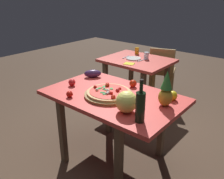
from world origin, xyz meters
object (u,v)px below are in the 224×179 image
at_px(background_table, 137,67).
at_px(pizza, 109,92).
at_px(dining_chair, 162,69).
at_px(bell_pepper, 173,96).
at_px(display_table, 113,103).
at_px(dinner_plate, 133,58).
at_px(melon, 126,102).
at_px(drinking_glass_water, 146,56).
at_px(tomato_near_board, 140,97).
at_px(drinking_glass_juice, 137,51).
at_px(eggplant, 93,74).
at_px(pizza_board, 109,95).
at_px(fork_utensil, 126,57).
at_px(wine_bottle, 140,106).
at_px(pineapple_left, 166,91).
at_px(tomato_beside_pepper, 70,94).
at_px(knife_utensil, 141,60).
at_px(napkin_folded, 129,64).
at_px(tomato_by_bottle, 133,83).
at_px(tomato_at_corner, 72,82).

height_order(background_table, pizza, pizza).
bearing_deg(dining_chair, bell_pepper, 100.97).
relative_size(display_table, dinner_plate, 6.17).
relative_size(melon, drinking_glass_water, 1.79).
relative_size(tomato_near_board, drinking_glass_juice, 0.75).
bearing_deg(pizza, dinner_plate, 114.92).
height_order(display_table, eggplant, eggplant).
xyz_separation_m(pizza_board, fork_utensil, (-0.72, 1.24, -0.01)).
bearing_deg(eggplant, pizza_board, -30.05).
xyz_separation_m(wine_bottle, pineapple_left, (0.02, 0.38, 0.01)).
xyz_separation_m(background_table, melon, (0.86, -1.42, 0.21)).
height_order(dining_chair, fork_utensil, dining_chair).
distance_m(display_table, drinking_glass_juice, 1.64).
bearing_deg(tomato_beside_pepper, knife_utensil, 96.42).
distance_m(tomato_beside_pepper, napkin_folded, 1.28).
xyz_separation_m(pineapple_left, melon, (-0.19, -0.32, -0.05)).
height_order(pizza_board, eggplant, eggplant).
relative_size(pizza_board, tomato_beside_pepper, 7.45).
height_order(dining_chair, pizza_board, dining_chair).
xyz_separation_m(melon, dinner_plate, (-0.91, 1.40, -0.09)).
relative_size(drinking_glass_juice, drinking_glass_water, 0.96).
height_order(bell_pepper, eggplant, same).
height_order(wine_bottle, tomato_by_bottle, wine_bottle).
distance_m(dining_chair, dinner_plate, 0.72).
bearing_deg(pizza_board, drinking_glass_water, 107.55).
distance_m(wine_bottle, tomato_beside_pepper, 0.78).
distance_m(pizza_board, wine_bottle, 0.56).
bearing_deg(background_table, fork_utensil, -173.29).
relative_size(wine_bottle, tomato_near_board, 4.71).
distance_m(display_table, dinner_plate, 1.33).
distance_m(tomato_at_corner, napkin_folded, 1.05).
bearing_deg(tomato_near_board, drinking_glass_juice, 125.30).
distance_m(pineapple_left, eggplant, 1.03).
bearing_deg(tomato_at_corner, fork_utensil, 100.58).
bearing_deg(tomato_at_corner, eggplant, 92.66).
relative_size(melon, napkin_folded, 1.34).
bearing_deg(background_table, drinking_glass_water, 43.00).
bearing_deg(bell_pepper, fork_utensil, 143.19).
distance_m(drinking_glass_water, knife_utensil, 0.12).
xyz_separation_m(background_table, drinking_glass_juice, (-0.18, 0.25, 0.17)).
height_order(background_table, melon, melon).
height_order(tomato_near_board, knife_utensil, tomato_near_board).
bearing_deg(fork_utensil, wine_bottle, -54.36).
distance_m(tomato_near_board, drinking_glass_water, 1.45).
xyz_separation_m(dining_chair, drinking_glass_juice, (-0.28, -0.36, 0.33)).
bearing_deg(bell_pepper, pizza_board, -149.25).
relative_size(background_table, dining_chair, 1.14).
distance_m(bell_pepper, tomato_beside_pepper, 0.98).
bearing_deg(melon, wine_bottle, -18.88).
bearing_deg(tomato_near_board, dinner_plate, 127.41).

